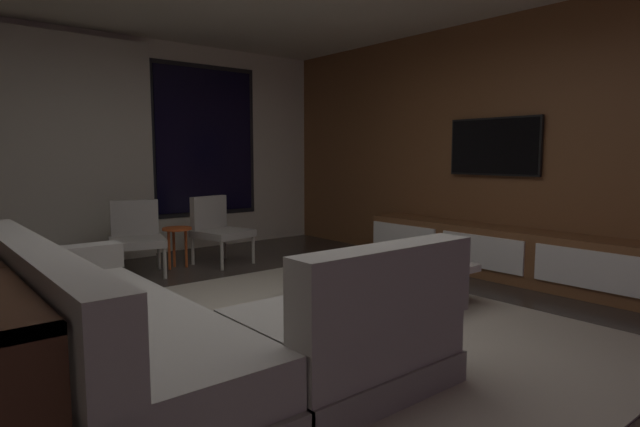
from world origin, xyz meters
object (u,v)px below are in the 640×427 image
at_px(book_stack_on_coffee_table, 375,257).
at_px(mounted_tv, 494,147).
at_px(accent_chair_by_curtain, 136,234).
at_px(media_console, 497,253).
at_px(coffee_table, 382,282).
at_px(accent_chair_near_window, 218,226).
at_px(side_stool, 177,235).
at_px(sectional_couch, 168,334).

bearing_deg(book_stack_on_coffee_table, mounted_tv, 1.43).
bearing_deg(accent_chair_by_curtain, media_console, -41.50).
bearing_deg(media_console, coffee_table, 177.12).
relative_size(book_stack_on_coffee_table, accent_chair_near_window, 0.36).
relative_size(book_stack_on_coffee_table, side_stool, 0.62).
bearing_deg(sectional_couch, book_stack_on_coffee_table, 11.77).
height_order(sectional_couch, mounted_tv, mounted_tv).
distance_m(accent_chair_near_window, side_stool, 0.49).
relative_size(accent_chair_near_window, mounted_tv, 0.74).
bearing_deg(coffee_table, accent_chair_by_curtain, 116.36).
height_order(coffee_table, book_stack_on_coffee_table, book_stack_on_coffee_table).
bearing_deg(book_stack_on_coffee_table, coffee_table, -83.12).
bearing_deg(side_stool, media_console, -46.63).
bearing_deg(sectional_couch, coffee_table, 9.80).
xyz_separation_m(media_console, mounted_tv, (0.18, 0.20, 1.10)).
xyz_separation_m(sectional_couch, book_stack_on_coffee_table, (2.03, 0.42, 0.11)).
distance_m(accent_chair_by_curtain, side_stool, 0.46).
bearing_deg(media_console, accent_chair_near_window, 127.32).
height_order(side_stool, media_console, media_console).
height_order(accent_chair_by_curtain, side_stool, accent_chair_by_curtain).
bearing_deg(mounted_tv, book_stack_on_coffee_table, -178.57).
height_order(sectional_couch, side_stool, sectional_couch).
relative_size(accent_chair_by_curtain, media_console, 0.25).
height_order(accent_chair_near_window, accent_chair_by_curtain, same).
relative_size(accent_chair_near_window, side_stool, 1.70).
xyz_separation_m(coffee_table, accent_chair_near_window, (-0.26, 2.39, 0.25)).
distance_m(book_stack_on_coffee_table, media_console, 1.65).
relative_size(side_stool, media_console, 0.15).
bearing_deg(book_stack_on_coffee_table, side_stool, 107.32).
bearing_deg(side_stool, book_stack_on_coffee_table, -72.68).
bearing_deg(accent_chair_by_curtain, book_stack_on_coffee_table, -63.12).
distance_m(book_stack_on_coffee_table, accent_chair_near_window, 2.33).
distance_m(book_stack_on_coffee_table, mounted_tv, 2.05).
height_order(book_stack_on_coffee_table, mounted_tv, mounted_tv).
xyz_separation_m(book_stack_on_coffee_table, media_console, (1.64, -0.15, -0.15)).
bearing_deg(accent_chair_near_window, book_stack_on_coffee_table, -83.91).
bearing_deg(book_stack_on_coffee_table, accent_chair_by_curtain, 116.88).
bearing_deg(book_stack_on_coffee_table, sectional_couch, -168.23).
distance_m(side_stool, mounted_tv, 3.58).
relative_size(accent_chair_by_curtain, side_stool, 1.70).
height_order(sectional_couch, accent_chair_near_window, sectional_couch).
bearing_deg(media_console, book_stack_on_coffee_table, 174.66).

